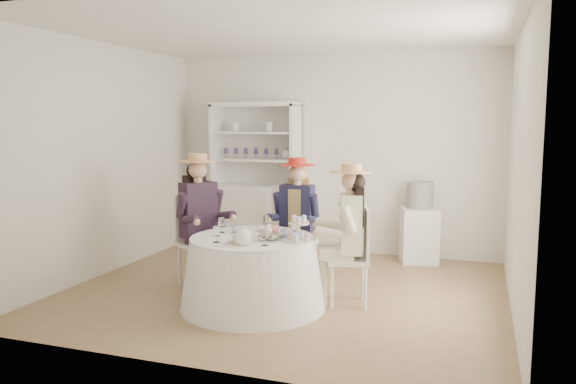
% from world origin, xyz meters
% --- Properties ---
extents(ground, '(4.50, 4.50, 0.00)m').
position_xyz_m(ground, '(0.00, 0.00, 0.00)').
color(ground, brown).
rests_on(ground, ground).
extents(ceiling, '(4.50, 4.50, 0.00)m').
position_xyz_m(ceiling, '(0.00, 0.00, 2.70)').
color(ceiling, white).
rests_on(ceiling, wall_back).
extents(wall_back, '(4.50, 0.00, 4.50)m').
position_xyz_m(wall_back, '(0.00, 2.00, 1.35)').
color(wall_back, white).
rests_on(wall_back, ground).
extents(wall_front, '(4.50, 0.00, 4.50)m').
position_xyz_m(wall_front, '(0.00, -2.00, 1.35)').
color(wall_front, white).
rests_on(wall_front, ground).
extents(wall_left, '(0.00, 4.50, 4.50)m').
position_xyz_m(wall_left, '(-2.25, 0.00, 1.35)').
color(wall_left, white).
rests_on(wall_left, ground).
extents(wall_right, '(0.00, 4.50, 4.50)m').
position_xyz_m(wall_right, '(2.25, 0.00, 1.35)').
color(wall_right, white).
rests_on(wall_right, ground).
extents(tea_table, '(1.40, 1.40, 0.69)m').
position_xyz_m(tea_table, '(-0.12, -0.59, 0.34)').
color(tea_table, white).
rests_on(tea_table, ground).
extents(hutch, '(1.37, 0.86, 2.06)m').
position_xyz_m(hutch, '(-1.04, 1.77, 0.73)').
color(hutch, silver).
rests_on(hutch, ground).
extents(side_table, '(0.55, 0.55, 0.70)m').
position_xyz_m(side_table, '(1.21, 1.75, 0.35)').
color(side_table, silver).
rests_on(side_table, ground).
extents(hatbox, '(0.42, 0.42, 0.33)m').
position_xyz_m(hatbox, '(1.21, 1.75, 0.86)').
color(hatbox, black).
rests_on(hatbox, side_table).
extents(guest_left, '(0.62, 0.58, 1.45)m').
position_xyz_m(guest_left, '(-0.93, -0.14, 0.82)').
color(guest_left, silver).
rests_on(guest_left, ground).
extents(guest_mid, '(0.50, 0.53, 1.40)m').
position_xyz_m(guest_mid, '(0.02, 0.33, 0.79)').
color(guest_mid, silver).
rests_on(guest_mid, ground).
extents(guest_right, '(0.56, 0.53, 1.39)m').
position_xyz_m(guest_right, '(0.72, -0.21, 0.78)').
color(guest_right, silver).
rests_on(guest_right, ground).
extents(spare_chair, '(0.52, 0.52, 0.97)m').
position_xyz_m(spare_chair, '(-0.43, 1.35, 0.52)').
color(spare_chair, silver).
rests_on(spare_chair, ground).
extents(teacup_a, '(0.12, 0.12, 0.07)m').
position_xyz_m(teacup_a, '(-0.35, -0.47, 0.73)').
color(teacup_a, white).
rests_on(teacup_a, tea_table).
extents(teacup_b, '(0.09, 0.09, 0.06)m').
position_xyz_m(teacup_b, '(-0.16, -0.30, 0.72)').
color(teacup_b, white).
rests_on(teacup_b, tea_table).
extents(teacup_c, '(0.10, 0.10, 0.08)m').
position_xyz_m(teacup_c, '(0.18, -0.52, 0.73)').
color(teacup_c, white).
rests_on(teacup_c, tea_table).
extents(flower_bowl, '(0.27, 0.27, 0.05)m').
position_xyz_m(flower_bowl, '(0.08, -0.65, 0.72)').
color(flower_bowl, white).
rests_on(flower_bowl, tea_table).
extents(flower_arrangement, '(0.17, 0.18, 0.07)m').
position_xyz_m(flower_arrangement, '(0.09, -0.67, 0.78)').
color(flower_arrangement, '#E67380').
rests_on(flower_arrangement, tea_table).
extents(table_teapot, '(0.23, 0.16, 0.17)m').
position_xyz_m(table_teapot, '(-0.06, -0.95, 0.76)').
color(table_teapot, white).
rests_on(table_teapot, tea_table).
extents(sandwich_plate, '(0.23, 0.23, 0.05)m').
position_xyz_m(sandwich_plate, '(-0.14, -0.92, 0.70)').
color(sandwich_plate, white).
rests_on(sandwich_plate, tea_table).
extents(cupcake_stand, '(0.25, 0.25, 0.24)m').
position_xyz_m(cupcake_stand, '(0.36, -0.64, 0.78)').
color(cupcake_stand, white).
rests_on(cupcake_stand, tea_table).
extents(stemware_set, '(0.83, 0.81, 0.15)m').
position_xyz_m(stemware_set, '(-0.12, -0.59, 0.77)').
color(stemware_set, white).
rests_on(stemware_set, tea_table).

